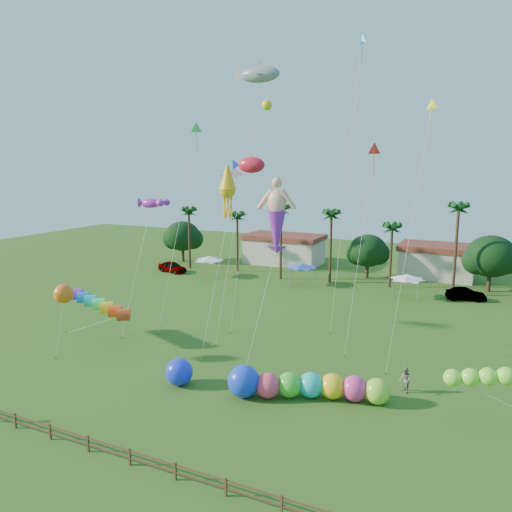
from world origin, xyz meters
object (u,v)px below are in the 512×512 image
at_px(car_a, 172,267).
at_px(spectator_b, 405,380).
at_px(car_b, 466,294).
at_px(caterpillar_inflatable, 301,385).
at_px(blue_ball, 179,372).

bearing_deg(car_a, spectator_b, -111.64).
height_order(car_b, spectator_b, spectator_b).
bearing_deg(car_b, caterpillar_inflatable, 152.48).
bearing_deg(spectator_b, car_a, -155.27).
bearing_deg(blue_ball, car_a, 125.75).
xyz_separation_m(car_a, caterpillar_inflatable, (32.38, -30.62, 0.14)).
height_order(car_a, caterpillar_inflatable, caterpillar_inflatable).
bearing_deg(car_a, car_b, -74.40).
xyz_separation_m(spectator_b, blue_ball, (-15.38, -5.98, 0.08)).
xyz_separation_m(car_a, spectator_b, (38.78, -26.51, 0.12)).
bearing_deg(car_a, caterpillar_inflatable, -120.68).
height_order(spectator_b, blue_ball, blue_ball).
bearing_deg(car_b, car_a, 80.61).
distance_m(car_b, caterpillar_inflatable, 33.89).
distance_m(car_a, spectator_b, 46.98).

